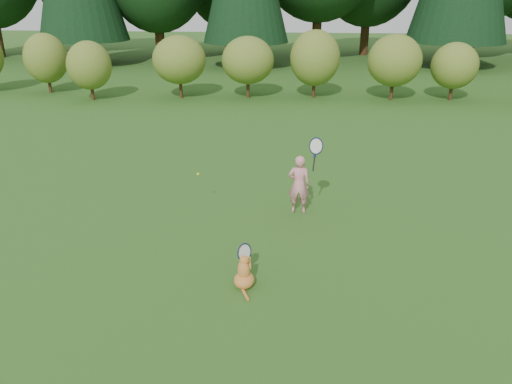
# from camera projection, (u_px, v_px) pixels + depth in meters

# --- Properties ---
(ground) EXTENTS (100.00, 100.00, 0.00)m
(ground) POSITION_uv_depth(u_px,v_px,m) (241.00, 243.00, 9.15)
(ground) COLOR #2E5818
(ground) RESTS_ON ground
(shrub_row) EXTENTS (28.00, 3.00, 2.80)m
(shrub_row) POSITION_uv_depth(u_px,v_px,m) (280.00, 66.00, 20.62)
(shrub_row) COLOR olive
(shrub_row) RESTS_ON ground
(child) EXTENTS (0.71, 0.45, 1.85)m
(child) POSITION_uv_depth(u_px,v_px,m) (299.00, 183.00, 10.19)
(child) COLOR pink
(child) RESTS_ON ground
(cat) EXTENTS (0.39, 0.75, 0.75)m
(cat) POSITION_uv_depth(u_px,v_px,m) (244.00, 270.00, 7.73)
(cat) COLOR orange
(cat) RESTS_ON ground
(tennis_ball) EXTENTS (0.06, 0.06, 0.06)m
(tennis_ball) POSITION_uv_depth(u_px,v_px,m) (198.00, 174.00, 10.31)
(tennis_ball) COLOR #C2D819
(tennis_ball) RESTS_ON ground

